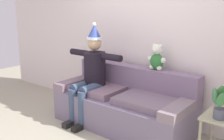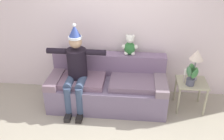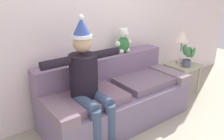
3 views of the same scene
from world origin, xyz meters
name	(u,v)px [view 2 (image 2 of 3)]	position (x,y,z in m)	size (l,w,h in m)	color
back_wall	(111,25)	(0.00, 1.55, 1.35)	(7.00, 0.10, 2.70)	silver
couch	(108,86)	(0.00, 1.02, 0.35)	(2.09, 0.90, 0.88)	slate
person_seated	(76,68)	(-0.53, 0.85, 0.79)	(1.02, 0.77, 1.55)	black
teddy_bear	(130,46)	(0.37, 1.30, 1.06)	(0.29, 0.17, 0.38)	#2F7536
side_table	(191,86)	(1.48, 0.99, 0.46)	(0.51, 0.47, 0.55)	#A7A684
table_lamp	(197,56)	(1.51, 1.09, 0.99)	(0.24, 0.24, 0.57)	gray
potted_plant	(192,74)	(1.43, 0.89, 0.75)	(0.24, 0.24, 0.40)	#525564
candle_tall	(185,74)	(1.34, 0.97, 0.71)	(0.04, 0.04, 0.25)	beige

